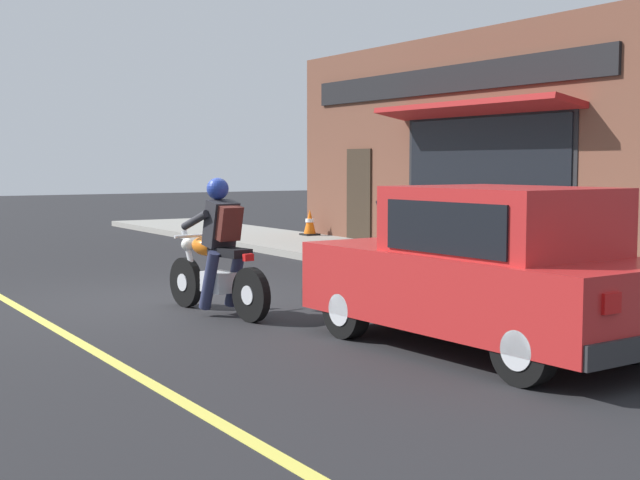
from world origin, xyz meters
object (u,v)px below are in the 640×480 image
motorcycle_with_rider (218,258)px  car_hatchback (486,271)px  fire_hydrant (487,235)px  traffic_cone (310,223)px

motorcycle_with_rider → car_hatchback: bearing=-68.4°
car_hatchback → fire_hydrant: (4.54, 4.97, -0.19)m
car_hatchback → traffic_cone: 12.15m
motorcycle_with_rider → fire_hydrant: bearing=16.6°
fire_hydrant → car_hatchback: bearing=-132.4°
car_hatchback → motorcycle_with_rider: bearing=111.6°
car_hatchback → fire_hydrant: size_ratio=4.39×
motorcycle_with_rider → fire_hydrant: 6.07m
car_hatchback → fire_hydrant: bearing=47.6°
traffic_cone → fire_hydrant: bearing=-92.2°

